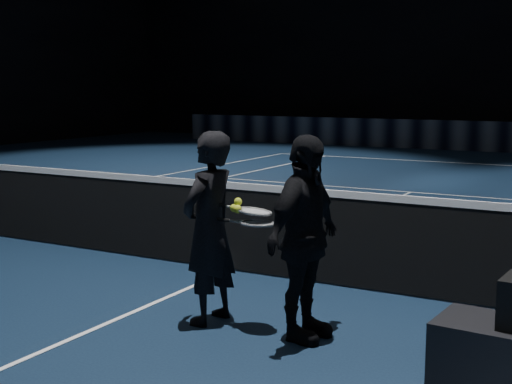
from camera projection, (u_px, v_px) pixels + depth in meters
The scene contains 10 objects.
floor at pixel (231, 270), 7.60m from camera, with size 36.00×36.00×0.00m, color black.
court_lines at pixel (231, 270), 7.60m from camera, with size 10.98×23.78×0.01m, color white, non-canonical shape.
net_mesh at pixel (231, 229), 7.53m from camera, with size 12.80×0.02×0.86m, color black.
net_tape at pixel (230, 185), 7.46m from camera, with size 12.80×0.03×0.07m, color white.
sponsor_backdrop at pixel (504, 137), 20.91m from camera, with size 22.00×0.15×0.90m, color black.
player_a at pixel (209, 228), 5.84m from camera, with size 0.58×0.38×1.59m, color black.
player_b at pixel (304, 238), 5.44m from camera, with size 0.93×0.39×1.59m, color black.
racket_lower at pixel (258, 223), 5.62m from camera, with size 0.68×0.22×0.03m, color black, non-canonical shape.
racket_upper at pixel (255, 211), 5.66m from camera, with size 0.68×0.22×0.03m, color black, non-canonical shape.
tennis_balls at pixel (236, 207), 5.69m from camera, with size 0.12×0.10×0.12m, color #C5D92E, non-canonical shape.
Camera 1 is at (3.84, -6.32, 1.95)m, focal length 50.00 mm.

